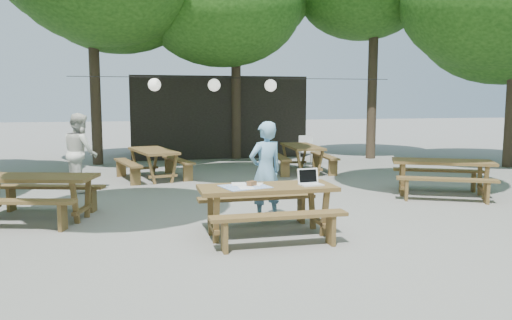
{
  "coord_description": "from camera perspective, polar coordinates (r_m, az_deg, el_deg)",
  "views": [
    {
      "loc": [
        -2.27,
        -7.66,
        2.01
      ],
      "look_at": [
        -0.44,
        0.03,
        1.05
      ],
      "focal_mm": 35.0,
      "sensor_mm": 36.0,
      "label": 1
    }
  ],
  "objects": [
    {
      "name": "ground",
      "position": [
        8.24,
        3.06,
        -7.2
      ],
      "size": [
        80.0,
        80.0,
        0.0
      ],
      "primitive_type": "plane",
      "color": "slate",
      "rests_on": "ground"
    },
    {
      "name": "pavilion",
      "position": [
        18.38,
        -4.72,
        5.01
      ],
      "size": [
        6.0,
        3.0,
        2.8
      ],
      "primitive_type": "cube",
      "color": "black",
      "rests_on": "ground"
    },
    {
      "name": "main_picnic_table",
      "position": [
        7.4,
        1.26,
        -5.74
      ],
      "size": [
        2.0,
        1.58,
        0.75
      ],
      "color": "brown",
      "rests_on": "ground"
    },
    {
      "name": "picnic_table_nw",
      "position": [
        9.13,
        -24.01,
        -3.91
      ],
      "size": [
        2.25,
        2.03,
        0.75
      ],
      "rotation": [
        0.0,
        0.0,
        -0.27
      ],
      "color": "brown",
      "rests_on": "ground"
    },
    {
      "name": "picnic_table_ne",
      "position": [
        11.13,
        20.46,
        -1.89
      ],
      "size": [
        2.4,
        2.26,
        0.75
      ],
      "rotation": [
        0.0,
        0.0,
        -0.46
      ],
      "color": "brown",
      "rests_on": "ground"
    },
    {
      "name": "picnic_table_far_w",
      "position": [
        12.9,
        -11.64,
        -0.43
      ],
      "size": [
        1.99,
        2.23,
        0.75
      ],
      "rotation": [
        0.0,
        0.0,
        1.82
      ],
      "color": "brown",
      "rests_on": "ground"
    },
    {
      "name": "picnic_table_far_e",
      "position": [
        13.86,
        5.26,
        0.19
      ],
      "size": [
        1.7,
        2.05,
        0.75
      ],
      "rotation": [
        0.0,
        0.0,
        1.51
      ],
      "color": "brown",
      "rests_on": "ground"
    },
    {
      "name": "woman",
      "position": [
        8.25,
        1.09,
        -1.3
      ],
      "size": [
        0.69,
        0.56,
        1.66
      ],
      "primitive_type": "imported",
      "rotation": [
        0.0,
        0.0,
        3.44
      ],
      "color": "#79B1DC",
      "rests_on": "ground"
    },
    {
      "name": "second_person",
      "position": [
        11.53,
        -19.43,
        0.82
      ],
      "size": [
        0.92,
        1.02,
        1.72
      ],
      "primitive_type": "imported",
      "rotation": [
        0.0,
        0.0,
        1.95
      ],
      "color": "white",
      "rests_on": "ground"
    },
    {
      "name": "plastic_chair",
      "position": [
        15.47,
        5.9,
        0.4
      ],
      "size": [
        0.46,
        0.46,
        0.9
      ],
      "rotation": [
        0.0,
        0.0,
        0.05
      ],
      "color": "white",
      "rests_on": "ground"
    },
    {
      "name": "laptop",
      "position": [
        7.46,
        6.14,
        -2.36
      ],
      "size": [
        0.36,
        0.3,
        0.24
      ],
      "rotation": [
        0.0,
        0.0,
        0.12
      ],
      "color": "white",
      "rests_on": "main_picnic_table"
    },
    {
      "name": "tabletop_clutter",
      "position": [
        7.27,
        -1.11,
        -2.96
      ],
      "size": [
        0.76,
        0.69,
        0.08
      ],
      "color": "#3B73CB",
      "rests_on": "main_picnic_table"
    },
    {
      "name": "paper_lanterns",
      "position": [
        13.82,
        -4.76,
        8.55
      ],
      "size": [
        9.0,
        0.34,
        0.38
      ],
      "color": "black",
      "rests_on": "ground"
    }
  ]
}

